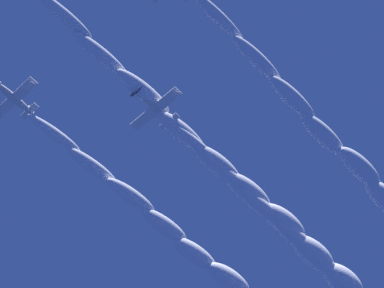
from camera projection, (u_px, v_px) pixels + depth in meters
name	position (u px, v px, depth m)	size (l,w,h in m)	color
airplane_right_wingman	(12.00, 96.00, 87.04)	(6.89, 7.61, 2.30)	silver
airplane_slot_tail	(154.00, 106.00, 85.63)	(6.89, 7.62, 2.26)	silver
smoke_trail_lead	(285.00, 227.00, 95.99)	(66.22, 28.55, 8.17)	white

